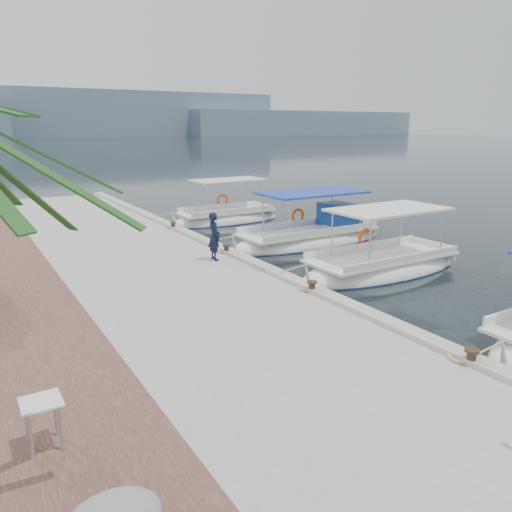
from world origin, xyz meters
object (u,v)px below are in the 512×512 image
(fishing_caique_c, at_px, (381,269))
(fishing_caique_d, at_px, (310,239))
(fisherman, at_px, (214,236))
(fishing_caique_e, at_px, (226,220))

(fishing_caique_c, xyz_separation_m, fishing_caique_d, (0.54, 4.78, 0.06))
(fishing_caique_c, bearing_deg, fisherman, 150.61)
(fishing_caique_c, height_order, fishing_caique_d, same)
(fishing_caique_d, relative_size, fishing_caique_e, 1.24)
(fishing_caique_c, height_order, fisherman, fishing_caique_c)
(fishing_caique_e, distance_m, fisherman, 9.46)
(fishing_caique_d, xyz_separation_m, fishing_caique_e, (-0.83, 6.15, -0.06))
(fishing_caique_d, height_order, fisherman, fishing_caique_d)
(fishing_caique_c, distance_m, fishing_caique_d, 4.81)
(fishing_caique_c, relative_size, fishing_caique_e, 1.09)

